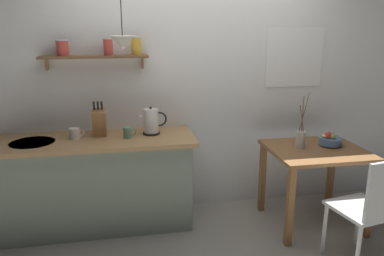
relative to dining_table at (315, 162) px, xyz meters
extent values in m
plane|color=gray|center=(-1.03, -0.01, -0.63)|extent=(14.00, 14.00, 0.00)
cube|color=white|center=(-0.83, 0.64, 0.72)|extent=(6.80, 0.10, 2.70)
cube|color=white|center=(0.00, 0.58, 0.92)|extent=(0.61, 0.01, 0.60)
cube|color=silver|center=(0.00, 0.59, 0.92)|extent=(0.55, 0.01, 0.54)
cube|color=gray|center=(-2.03, 0.31, -0.21)|extent=(1.74, 0.52, 0.84)
cube|color=tan|center=(-2.03, 0.29, 0.23)|extent=(1.83, 0.63, 0.04)
cylinder|color=#B7BABF|center=(-2.54, 0.27, 0.25)|extent=(0.38, 0.38, 0.01)
cube|color=brown|center=(-1.98, 0.48, 0.96)|extent=(0.96, 0.18, 0.02)
cube|color=#99754C|center=(-2.41, 0.56, 0.90)|extent=(0.02, 0.06, 0.12)
cube|color=#99754C|center=(-1.55, 0.56, 0.90)|extent=(0.02, 0.06, 0.12)
cylinder|color=#BC4238|center=(-2.25, 0.48, 1.04)|extent=(0.11, 0.11, 0.13)
cylinder|color=silver|center=(-2.25, 0.48, 1.11)|extent=(0.11, 0.11, 0.01)
cylinder|color=#BC4238|center=(-1.85, 0.48, 1.04)|extent=(0.08, 0.08, 0.14)
cylinder|color=silver|center=(-1.85, 0.48, 1.12)|extent=(0.09, 0.09, 0.01)
cylinder|color=gold|center=(-1.60, 0.48, 1.05)|extent=(0.09, 0.09, 0.15)
cylinder|color=silver|center=(-1.60, 0.48, 1.13)|extent=(0.10, 0.10, 0.01)
cube|color=brown|center=(0.00, 0.00, 0.12)|extent=(0.86, 0.76, 0.03)
cube|color=brown|center=(-0.38, -0.33, -0.26)|extent=(0.06, 0.06, 0.73)
cube|color=brown|center=(0.38, -0.33, -0.26)|extent=(0.06, 0.06, 0.73)
cube|color=brown|center=(-0.38, 0.33, -0.26)|extent=(0.06, 0.06, 0.73)
cube|color=brown|center=(0.38, 0.33, -0.26)|extent=(0.06, 0.06, 0.73)
cube|color=silver|center=(0.07, -0.64, -0.16)|extent=(0.48, 0.49, 0.03)
cylinder|color=silver|center=(0.21, -0.42, -0.40)|extent=(0.03, 0.03, 0.45)
cylinder|color=silver|center=(-0.14, -0.49, -0.40)|extent=(0.03, 0.03, 0.45)
cylinder|color=silver|center=(-0.07, -0.85, -0.40)|extent=(0.03, 0.03, 0.45)
cylinder|color=#51759E|center=(0.17, 0.06, 0.14)|extent=(0.10, 0.10, 0.01)
cylinder|color=#51759E|center=(0.17, 0.06, 0.18)|extent=(0.21, 0.21, 0.06)
ellipsoid|color=yellow|center=(0.14, 0.06, 0.23)|extent=(0.13, 0.09, 0.04)
sphere|color=red|center=(0.14, 0.06, 0.23)|extent=(0.07, 0.07, 0.07)
sphere|color=#8EA84C|center=(0.18, 0.03, 0.23)|extent=(0.06, 0.06, 0.06)
cylinder|color=#B7B2A8|center=(-0.13, 0.06, 0.21)|extent=(0.09, 0.09, 0.16)
cylinder|color=brown|center=(-0.14, 0.05, 0.41)|extent=(0.05, 0.02, 0.25)
cylinder|color=brown|center=(-0.13, 0.06, 0.45)|extent=(0.01, 0.02, 0.33)
cylinder|color=brown|center=(-0.12, 0.05, 0.47)|extent=(0.09, 0.02, 0.36)
cylinder|color=black|center=(-1.50, 0.35, 0.26)|extent=(0.16, 0.16, 0.02)
cylinder|color=white|center=(-1.50, 0.35, 0.38)|extent=(0.14, 0.14, 0.22)
sphere|color=black|center=(-1.50, 0.35, 0.50)|extent=(0.02, 0.02, 0.02)
cone|color=white|center=(-1.58, 0.35, 0.43)|extent=(0.04, 0.04, 0.04)
torus|color=black|center=(-1.42, 0.35, 0.39)|extent=(0.14, 0.02, 0.14)
cube|color=#9E6B3D|center=(-1.97, 0.36, 0.38)|extent=(0.12, 0.17, 0.26)
cylinder|color=black|center=(-2.00, 0.33, 0.55)|extent=(0.02, 0.03, 0.08)
cylinder|color=black|center=(-1.97, 0.33, 0.55)|extent=(0.02, 0.03, 0.08)
cylinder|color=black|center=(-1.93, 0.33, 0.55)|extent=(0.02, 0.03, 0.08)
cylinder|color=white|center=(-2.18, 0.32, 0.30)|extent=(0.09, 0.09, 0.10)
torus|color=white|center=(-2.13, 0.32, 0.30)|extent=(0.07, 0.01, 0.07)
cylinder|color=slate|center=(-1.72, 0.26, 0.30)|extent=(0.08, 0.08, 0.10)
torus|color=slate|center=(-1.67, 0.26, 0.30)|extent=(0.07, 0.01, 0.07)
cylinder|color=black|center=(-1.72, 0.20, 1.37)|extent=(0.01, 0.01, 0.44)
cone|color=silver|center=(-1.72, 0.20, 1.10)|extent=(0.20, 0.20, 0.11)
sphere|color=white|center=(-1.72, 0.20, 1.06)|extent=(0.04, 0.04, 0.04)
camera|label=1|loc=(-1.72, -3.00, 1.22)|focal=34.69mm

